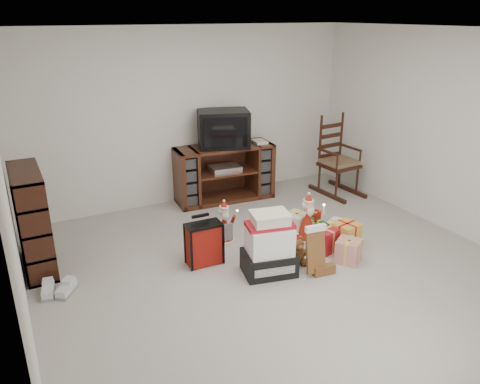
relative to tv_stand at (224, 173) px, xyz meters
name	(u,v)px	position (x,y,z in m)	size (l,w,h in m)	color
room	(284,163)	(-0.39, -2.21, 0.83)	(5.01, 5.01, 2.51)	#ABA79D
tv_stand	(224,173)	(0.00, 0.00, 0.00)	(1.49, 0.63, 0.83)	#452213
bookshelf	(32,222)	(-2.71, -0.86, 0.13)	(0.31, 0.92, 1.12)	black
rocking_chair	(336,166)	(1.67, -0.53, 0.02)	(0.56, 0.87, 1.26)	black
gift_pile	(269,248)	(-0.51, -2.16, -0.11)	(0.62, 0.51, 0.69)	black
red_suitcase	(204,244)	(-1.05, -1.66, -0.17)	(0.38, 0.21, 0.57)	maroon
stocking	(316,250)	(-0.10, -2.42, -0.13)	(0.27, 0.12, 0.58)	#0D7C1F
teddy_bear	(296,252)	(-0.15, -2.13, -0.27)	(0.22, 0.20, 0.33)	brown
santa_figurine	(307,222)	(0.31, -1.71, -0.18)	(0.30, 0.29, 0.62)	#9B2010
mrs_claus_figurine	(224,226)	(-0.61, -1.27, -0.21)	(0.26, 0.25, 0.54)	#9B2010
sneaker_pair	(57,290)	(-2.61, -1.54, -0.37)	(0.39, 0.29, 0.10)	silver
gift_cluster	(326,232)	(0.50, -1.85, -0.29)	(0.76, 1.11, 0.26)	#A5121D
crt_television	(224,129)	(-0.01, -0.02, 0.68)	(0.84, 0.72, 0.53)	black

